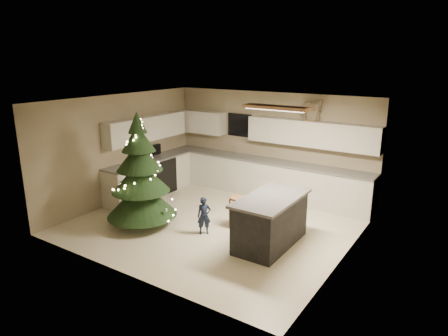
{
  "coord_description": "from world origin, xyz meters",
  "views": [
    {
      "loc": [
        4.5,
        -6.49,
        3.43
      ],
      "look_at": [
        0.0,
        0.35,
        1.15
      ],
      "focal_mm": 32.0,
      "sensor_mm": 36.0,
      "label": 1
    }
  ],
  "objects": [
    {
      "name": "ground_plane",
      "position": [
        0.0,
        0.0,
        0.0
      ],
      "size": [
        5.5,
        5.5,
        0.0
      ],
      "primitive_type": "plane",
      "color": "beige"
    },
    {
      "name": "room_shell",
      "position": [
        0.02,
        0.0,
        1.75
      ],
      "size": [
        5.52,
        5.02,
        2.61
      ],
      "color": "tan",
      "rests_on": "ground_plane"
    },
    {
      "name": "cabinetry",
      "position": [
        -0.91,
        1.65,
        0.76
      ],
      "size": [
        5.5,
        3.2,
        2.0
      ],
      "color": "beige",
      "rests_on": "ground_plane"
    },
    {
      "name": "island",
      "position": [
        1.42,
        -0.23,
        0.48
      ],
      "size": [
        0.9,
        1.7,
        0.95
      ],
      "color": "black",
      "rests_on": "ground_plane"
    },
    {
      "name": "bar_stool",
      "position": [
        0.49,
        0.12,
        0.49
      ],
      "size": [
        0.34,
        0.34,
        0.66
      ],
      "rotation": [
        0.0,
        0.0,
        0.42
      ],
      "color": "brown",
      "rests_on": "ground_plane"
    },
    {
      "name": "christmas_tree",
      "position": [
        -1.25,
        -0.88,
        0.99
      ],
      "size": [
        1.5,
        1.45,
        2.4
      ],
      "rotation": [
        0.0,
        0.0,
        -0.13
      ],
      "color": "#3F2816",
      "rests_on": "ground_plane"
    },
    {
      "name": "toddler",
      "position": [
        0.1,
        -0.53,
        0.38
      ],
      "size": [
        0.33,
        0.32,
        0.76
      ],
      "primitive_type": "imported",
      "rotation": [
        0.0,
        0.0,
        0.75
      ],
      "color": "black",
      "rests_on": "ground_plane"
    },
    {
      "name": "rocking_horse",
      "position": [
        1.1,
        2.32,
        2.29
      ],
      "size": [
        0.66,
        0.35,
        0.56
      ],
      "rotation": [
        0.0,
        0.0,
        1.48
      ],
      "color": "brown",
      "rests_on": "cabinetry"
    }
  ]
}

